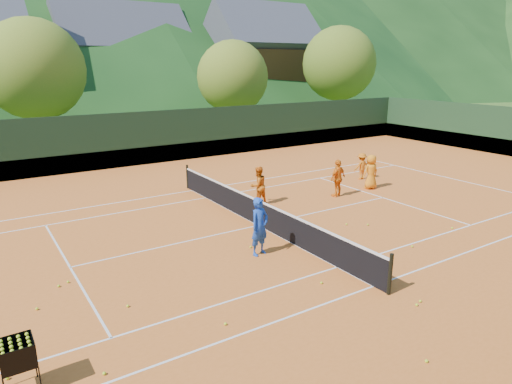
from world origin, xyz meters
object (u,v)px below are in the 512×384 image
tennis_net (258,212)px  student_b (338,178)px  ball_hopper (17,355)px  chalet_right (262,66)px  student_a (258,186)px  chalet_mid (123,69)px  student_c (371,172)px  coach (260,226)px  student_d (362,166)px

tennis_net → student_b: bearing=14.3°
ball_hopper → chalet_right: chalet_right is taller
student_a → chalet_mid: bearing=-104.6°
tennis_net → student_c: bearing=10.9°
student_c → ball_hopper: bearing=27.4°
coach → chalet_mid: size_ratio=0.14×
student_b → chalet_mid: 33.03m
chalet_right → student_b: bearing=-117.7°
coach → ball_hopper: coach is taller
coach → chalet_right: 38.83m
student_a → tennis_net: size_ratio=0.13×
student_c → student_d: 1.80m
student_b → student_c: student_b is taller
chalet_mid → chalet_right: 14.56m
coach → student_d: bearing=14.9°
student_b → student_c: size_ratio=1.03×
coach → student_a: bearing=44.1°
student_a → tennis_net: (-1.38, -2.14, -0.29)m
coach → tennis_net: bearing=44.3°
student_a → ball_hopper: 11.85m
student_b → chalet_right: (15.10, 28.75, 4.43)m
student_d → tennis_net: (-7.98, -2.87, -0.16)m
student_b → student_d: size_ratio=1.24×
tennis_net → ball_hopper: 9.53m
coach → student_c: (8.39, 3.50, -0.10)m
ball_hopper → chalet_right: (28.17, 34.89, 4.49)m
student_b → chalet_mid: bearing=-104.2°
coach → student_c: bearing=9.3°
student_d → ball_hopper: (-16.16, -7.76, 0.09)m
chalet_mid → chalet_right: (14.00, -4.00, 0.27)m
student_c → student_a: bearing=-2.8°
ball_hopper → chalet_right: bearing=51.1°
ball_hopper → chalet_mid: chalet_mid is taller
coach → chalet_right: chalet_right is taller
ball_hopper → chalet_mid: 41.60m
student_a → ball_hopper: (-9.55, -7.02, -0.04)m
student_b → student_d: 3.49m
student_c → ball_hopper: (-15.20, -6.24, -0.05)m
coach → chalet_mid: chalet_mid is taller
tennis_net → chalet_mid: (6.00, 34.00, 4.47)m
student_b → ball_hopper: size_ratio=1.63×
student_b → chalet_right: chalet_right is taller
student_c → student_d: (0.95, 1.52, -0.14)m
student_b → chalet_right: 32.78m
coach → student_d: 10.60m
chalet_mid → chalet_right: chalet_right is taller
student_a → chalet_mid: size_ratio=0.12×
student_a → student_c: bearing=165.7°
ball_hopper → student_c: bearing=22.3°
student_d → tennis_net: size_ratio=0.11×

